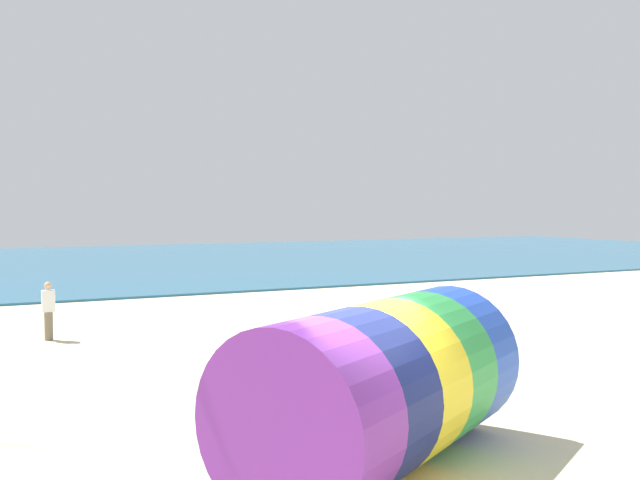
{
  "coord_description": "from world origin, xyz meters",
  "views": [
    {
      "loc": [
        -4.8,
        -8.11,
        3.84
      ],
      "look_at": [
        0.53,
        2.72,
        3.27
      ],
      "focal_mm": 40.0,
      "sensor_mm": 36.0,
      "label": 1
    }
  ],
  "objects_px": {
    "giant_inflatable_tube": "(381,385)",
    "kite_handler": "(439,353)",
    "cooler_box": "(439,398)",
    "bystander_mid_beach": "(48,310)"
  },
  "relations": [
    {
      "from": "kite_handler",
      "to": "bystander_mid_beach",
      "type": "bearing_deg",
      "value": 122.98
    },
    {
      "from": "kite_handler",
      "to": "bystander_mid_beach",
      "type": "distance_m",
      "value": 11.89
    },
    {
      "from": "bystander_mid_beach",
      "to": "cooler_box",
      "type": "bearing_deg",
      "value": -60.48
    },
    {
      "from": "bystander_mid_beach",
      "to": "cooler_box",
      "type": "xyz_separation_m",
      "value": [
        6.01,
        -10.62,
        -0.68
      ]
    },
    {
      "from": "giant_inflatable_tube",
      "to": "kite_handler",
      "type": "bearing_deg",
      "value": 42.85
    },
    {
      "from": "giant_inflatable_tube",
      "to": "kite_handler",
      "type": "height_order",
      "value": "giant_inflatable_tube"
    },
    {
      "from": "giant_inflatable_tube",
      "to": "kite_handler",
      "type": "relative_size",
      "value": 3.28
    },
    {
      "from": "giant_inflatable_tube",
      "to": "bystander_mid_beach",
      "type": "height_order",
      "value": "giant_inflatable_tube"
    },
    {
      "from": "giant_inflatable_tube",
      "to": "cooler_box",
      "type": "bearing_deg",
      "value": 40.17
    },
    {
      "from": "giant_inflatable_tube",
      "to": "bystander_mid_beach",
      "type": "bearing_deg",
      "value": 104.78
    }
  ]
}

